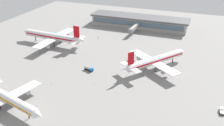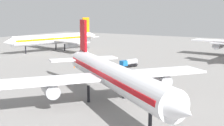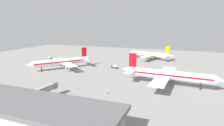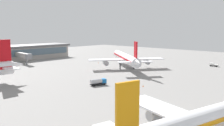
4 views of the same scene
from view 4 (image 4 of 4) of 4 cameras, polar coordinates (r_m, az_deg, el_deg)
ground at (r=115.85m, az=-1.42°, el=-2.26°), size 288.00×288.00×0.00m
terminal_building at (r=171.53m, az=-24.24°, el=2.19°), size 88.98×19.56×10.00m
airplane_taxiing at (r=126.89m, az=3.41°, el=1.26°), size 36.94×43.65×15.65m
airplane_distant at (r=46.09m, az=21.95°, el=-12.84°), size 46.44×37.96×14.38m
fuel_truck at (r=89.04m, az=-3.43°, el=-4.63°), size 6.58×3.66×2.50m
pushback_tractor at (r=145.70m, az=23.74°, el=-0.39°), size 2.54×4.55×1.90m
jet_bridge at (r=153.77m, az=-21.06°, el=1.75°), size 4.32×20.19×6.74m
safety_cone_near_gate at (r=65.68m, az=1.94°, el=-10.38°), size 0.44×0.44×0.60m
safety_cone_mid_apron at (r=87.69m, az=7.68°, el=-5.63°), size 0.44×0.44×0.60m
safety_cone_far_side at (r=146.73m, az=-3.42°, el=0.11°), size 0.44×0.44×0.60m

